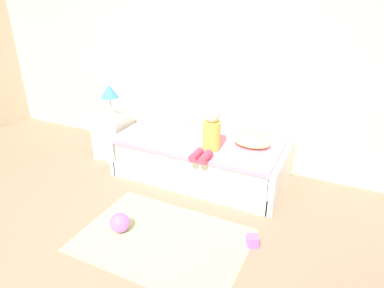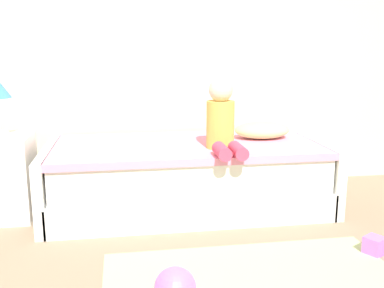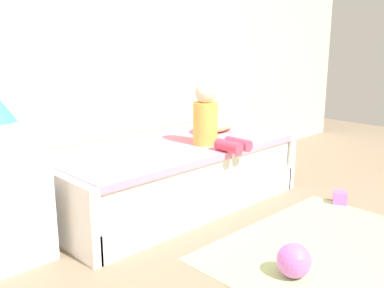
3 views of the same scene
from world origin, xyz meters
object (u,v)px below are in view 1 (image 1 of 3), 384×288
pillow (252,141)px  toy_block (252,241)px  toy_ball (120,223)px  nightstand (114,136)px  table_lamp (110,93)px  child_figure (210,134)px  bed (201,158)px

pillow → toy_block: pillow is taller
toy_ball → nightstand: bearing=128.8°
nightstand → toy_ball: nightstand is taller
table_lamp → child_figure: bearing=-8.1°
nightstand → toy_block: size_ratio=5.68×
table_lamp → toy_ball: table_lamp is taller
table_lamp → bed: bearing=0.3°
table_lamp → toy_block: table_lamp is taller
nightstand → table_lamp: (0.00, -0.00, 0.64)m
bed → toy_block: bed is taller
table_lamp → pillow: size_ratio=1.02×
child_figure → pillow: child_figure is taller
bed → table_lamp: (-1.35, -0.01, 0.69)m
child_figure → bed: bearing=133.6°
bed → toy_block: 1.41m
bed → child_figure: 0.56m
toy_ball → table_lamp: bearing=128.8°
nightstand → child_figure: size_ratio=1.18×
toy_ball → toy_block: bearing=16.6°
nightstand → toy_block: 2.55m
nightstand → toy_block: nightstand is taller
table_lamp → pillow: bearing=3.1°
nightstand → child_figure: bearing=-8.1°
pillow → toy_ball: pillow is taller
child_figure → pillow: 0.54m
pillow → toy_block: bearing=-71.4°
pillow → child_figure: bearing=-140.9°
nightstand → toy_block: bearing=-22.8°
nightstand → pillow: pillow is taller
child_figure → toy_block: 1.27m
table_lamp → toy_ball: 1.93m
child_figure → table_lamp: bearing=171.9°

